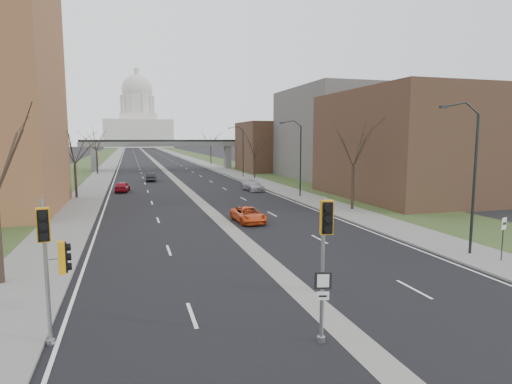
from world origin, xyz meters
name	(u,v)px	position (x,y,z in m)	size (l,w,h in m)	color
ground	(333,321)	(0.00, 0.00, 0.00)	(700.00, 700.00, 0.00)	black
road_surface	(149,156)	(0.00, 150.00, 0.01)	(20.00, 600.00, 0.01)	black
median_strip	(149,156)	(0.00, 150.00, 0.00)	(1.20, 600.00, 0.02)	gray
sidewalk_right	(182,156)	(12.00, 150.00, 0.06)	(4.00, 600.00, 0.12)	gray
sidewalk_left	(115,157)	(-12.00, 150.00, 0.06)	(4.00, 600.00, 0.12)	gray
grass_verge_right	(198,156)	(18.00, 150.00, 0.05)	(8.00, 600.00, 0.10)	#263B1B
grass_verge_left	(98,157)	(-18.00, 150.00, 0.05)	(8.00, 600.00, 0.10)	#263B1B
commercial_block_near	(414,145)	(24.00, 28.00, 6.00)	(16.00, 20.00, 12.00)	#4C3223
commercial_block_mid	(344,134)	(28.00, 52.00, 7.50)	(18.00, 22.00, 15.00)	#605D58
commercial_block_far	(276,147)	(22.00, 70.00, 5.00)	(14.00, 14.00, 10.00)	#4C3223
pedestrian_bridge	(164,147)	(0.00, 80.00, 4.84)	(34.00, 3.00, 6.45)	slate
capitol	(138,122)	(0.00, 320.00, 18.60)	(48.00, 42.00, 55.75)	silver
streetlight_near	(466,135)	(10.99, 6.00, 6.95)	(2.61, 0.20, 8.70)	black
streetlight_mid	(294,137)	(10.99, 32.00, 6.95)	(2.61, 0.20, 8.70)	black
streetlight_far	(238,137)	(10.99, 58.00, 6.95)	(2.61, 0.20, 8.70)	black
tree_left_b	(74,143)	(-13.00, 38.00, 6.23)	(6.75, 6.75, 8.81)	#382B21
tree_left_c	(96,137)	(-13.00, 72.00, 7.04)	(7.65, 7.65, 9.99)	#382B21
tree_right_a	(354,140)	(13.00, 22.00, 6.64)	(7.20, 7.20, 9.40)	#382B21
tree_right_b	(255,144)	(13.00, 55.00, 5.82)	(6.30, 6.30, 8.22)	#382B21
tree_right_c	(211,137)	(13.00, 95.00, 7.04)	(7.65, 7.65, 9.99)	#382B21
signal_pole_left	(51,251)	(-9.59, 0.84, 3.20)	(0.83, 0.98, 4.88)	gray
signal_pole_median	(325,245)	(-1.20, -1.62, 3.42)	(0.63, 0.82, 4.90)	gray
speed_limit_sign	(503,231)	(12.30, 4.27, 1.77)	(0.49, 0.21, 2.39)	black
car_left_near	(122,187)	(-8.09, 42.74, 0.67)	(1.59, 3.95, 1.35)	maroon
car_left_far	(151,177)	(-3.88, 55.49, 0.65)	(1.37, 3.92, 1.29)	black
car_right_near	(248,215)	(2.00, 19.16, 0.62)	(2.05, 4.44, 1.23)	#CD4515
car_right_mid	(253,186)	(8.14, 39.26, 0.66)	(1.85, 4.55, 1.32)	#9F9EA5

